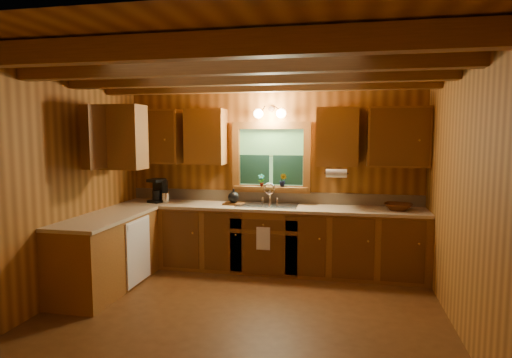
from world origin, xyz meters
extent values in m
plane|color=#553114|center=(0.00, 0.00, 0.00)|extent=(4.20, 4.20, 0.00)
plane|color=brown|center=(0.00, 0.00, 2.60)|extent=(4.20, 4.20, 0.00)
plane|color=brown|center=(0.00, 1.90, 1.30)|extent=(4.20, 0.00, 4.20)
plane|color=brown|center=(0.00, -1.90, 1.30)|extent=(4.20, 0.00, 4.20)
plane|color=brown|center=(-2.10, 0.00, 1.30)|extent=(0.00, 3.80, 3.80)
plane|color=brown|center=(2.10, 0.00, 1.30)|extent=(0.00, 3.80, 3.80)
cube|color=brown|center=(0.00, -1.20, 2.49)|extent=(4.20, 0.14, 0.18)
cube|color=brown|center=(0.00, -0.40, 2.49)|extent=(4.20, 0.14, 0.18)
cube|color=brown|center=(0.00, 0.40, 2.49)|extent=(4.20, 0.14, 0.18)
cube|color=brown|center=(0.00, 1.20, 2.49)|extent=(4.20, 0.14, 0.18)
cube|color=brown|center=(0.00, 1.59, 0.43)|extent=(4.20, 0.62, 0.86)
cube|color=brown|center=(-1.79, 0.48, 0.43)|extent=(0.62, 1.60, 0.86)
cube|color=tan|center=(0.00, 1.59, 0.88)|extent=(4.20, 0.66, 0.04)
cube|color=tan|center=(-1.78, 0.48, 0.88)|extent=(0.64, 1.60, 0.04)
cube|color=tan|center=(0.00, 1.89, 0.98)|extent=(4.20, 0.02, 0.16)
cube|color=white|center=(-1.47, 0.68, 0.43)|extent=(0.02, 0.60, 0.80)
cube|color=brown|center=(-1.70, 1.73, 1.84)|extent=(0.78, 0.34, 0.78)
cube|color=brown|center=(-0.92, 1.73, 1.84)|extent=(0.55, 0.34, 0.78)
cube|color=brown|center=(0.92, 1.73, 1.84)|extent=(0.55, 0.34, 0.78)
cube|color=brown|center=(1.70, 1.73, 1.84)|extent=(0.78, 0.34, 0.78)
cube|color=brown|center=(-1.93, 0.68, 1.84)|extent=(0.34, 1.10, 0.78)
cube|color=brown|center=(0.00, 1.86, 2.00)|extent=(1.12, 0.08, 0.10)
cube|color=brown|center=(0.00, 1.86, 1.10)|extent=(1.12, 0.08, 0.10)
cube|color=brown|center=(-0.51, 1.86, 1.55)|extent=(0.10, 0.08, 0.80)
cube|color=brown|center=(0.51, 1.86, 1.55)|extent=(0.10, 0.08, 0.80)
cube|color=#397330|center=(0.00, 1.90, 1.55)|extent=(0.92, 0.01, 0.80)
cube|color=black|center=(-0.24, 1.87, 1.37)|extent=(0.42, 0.02, 0.42)
cube|color=black|center=(0.24, 1.87, 1.37)|extent=(0.42, 0.02, 0.42)
cylinder|color=black|center=(0.00, 1.87, 1.57)|extent=(0.92, 0.01, 0.01)
cube|color=brown|center=(0.00, 1.82, 1.12)|extent=(1.06, 0.14, 0.04)
cylinder|color=black|center=(0.00, 1.86, 2.23)|extent=(0.08, 0.03, 0.08)
cylinder|color=black|center=(-0.10, 1.80, 2.23)|extent=(0.09, 0.17, 0.08)
cylinder|color=black|center=(0.10, 1.80, 2.23)|extent=(0.09, 0.17, 0.08)
sphere|color=#FFE0A5|center=(-0.16, 1.74, 2.16)|extent=(0.13, 0.13, 0.13)
sphere|color=#FFE0A5|center=(0.16, 1.74, 2.16)|extent=(0.13, 0.13, 0.13)
cylinder|color=white|center=(0.92, 1.53, 1.37)|extent=(0.27, 0.11, 0.11)
cube|color=white|center=(0.00, 1.26, 0.52)|extent=(0.18, 0.01, 0.30)
cube|color=silver|center=(0.00, 1.60, 0.91)|extent=(0.82, 0.48, 0.02)
cube|color=#262628|center=(-0.19, 1.60, 0.84)|extent=(0.34, 0.40, 0.14)
cube|color=#262628|center=(0.19, 1.60, 0.84)|extent=(0.34, 0.40, 0.14)
cylinder|color=silver|center=(0.00, 1.78, 1.01)|extent=(0.04, 0.04, 0.22)
torus|color=silver|center=(0.00, 1.72, 1.12)|extent=(0.16, 0.02, 0.16)
cube|color=black|center=(-1.61, 1.58, 0.92)|extent=(0.19, 0.23, 0.03)
cube|color=black|center=(-1.61, 1.66, 1.08)|extent=(0.19, 0.08, 0.32)
cube|color=black|center=(-1.61, 1.56, 1.22)|extent=(0.19, 0.21, 0.04)
cylinder|color=black|center=(-1.61, 1.55, 1.01)|extent=(0.12, 0.12, 0.14)
cylinder|color=silver|center=(-1.48, 1.56, 0.97)|extent=(0.12, 0.12, 0.14)
cylinder|color=black|center=(-1.50, 1.55, 1.12)|extent=(0.03, 0.04, 0.21)
cylinder|color=black|center=(-1.48, 1.56, 1.12)|extent=(0.01, 0.01, 0.21)
cylinder|color=black|center=(-1.46, 1.57, 1.12)|extent=(0.03, 0.04, 0.21)
cylinder|color=black|center=(-1.45, 1.58, 1.12)|extent=(0.04, 0.06, 0.21)
cube|color=#5A3313|center=(-0.48, 1.60, 0.91)|extent=(0.28, 0.22, 0.02)
sphere|color=black|center=(-0.48, 1.60, 1.00)|extent=(0.16, 0.16, 0.16)
cylinder|color=black|center=(-0.48, 1.60, 1.10)|extent=(0.03, 0.03, 0.04)
imported|color=#48230C|center=(1.71, 1.59, 0.94)|extent=(0.41, 0.41, 0.09)
imported|color=#5A3313|center=(-0.12, 1.79, 1.23)|extent=(0.11, 0.09, 0.18)
imported|color=#5A3313|center=(0.18, 1.81, 1.23)|extent=(0.13, 0.12, 0.19)
camera|label=1|loc=(1.02, -4.16, 1.88)|focal=30.27mm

